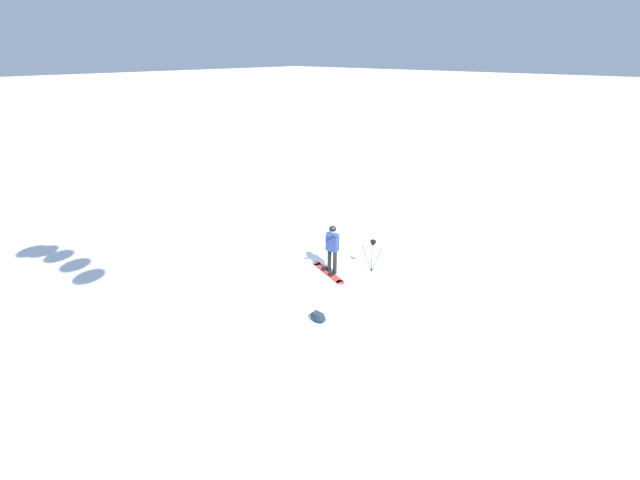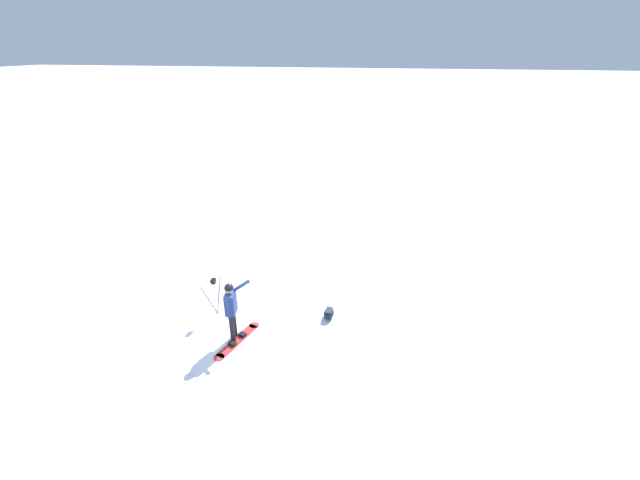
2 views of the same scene
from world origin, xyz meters
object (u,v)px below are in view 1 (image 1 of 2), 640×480
at_px(snowboarder, 332,244).
at_px(camera_tripod, 373,249).
at_px(snowboard, 328,272).
at_px(gear_bag_large, 318,317).

bearing_deg(snowboarder, camera_tripod, 134.69).
relative_size(snowboarder, camera_tripod, 1.49).
height_order(snowboard, gear_bag_large, gear_bag_large).
xyz_separation_m(snowboarder, camera_tripod, (-0.99, 1.00, -0.23)).
xyz_separation_m(snowboard, gear_bag_large, (2.29, 1.58, 0.13)).
xyz_separation_m(snowboarder, snowboard, (0.11, -0.08, -1.08)).
bearing_deg(gear_bag_large, snowboard, -145.40).
height_order(snowboarder, camera_tripod, snowboarder).
bearing_deg(camera_tripod, snowboard, -44.45).
bearing_deg(snowboard, gear_bag_large, 34.60).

